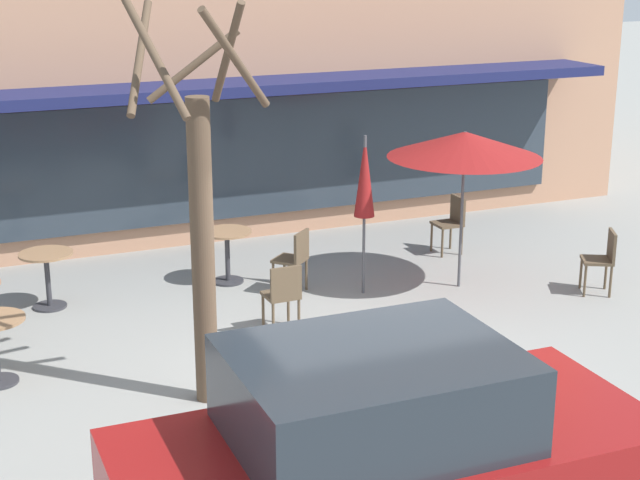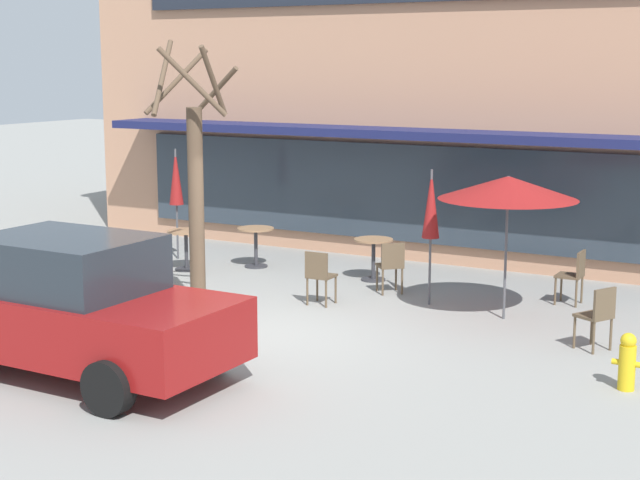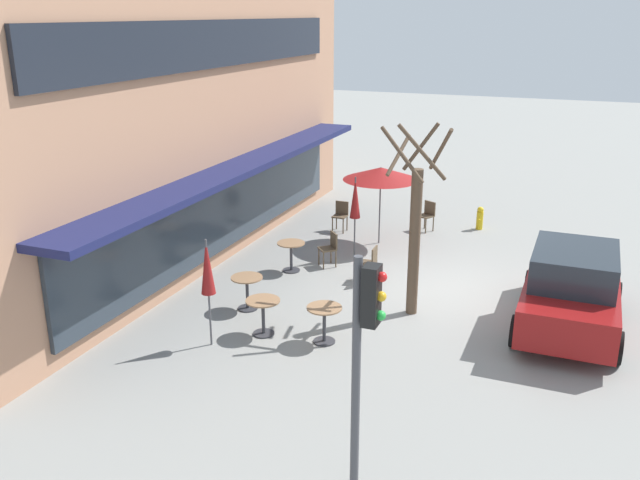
# 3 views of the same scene
# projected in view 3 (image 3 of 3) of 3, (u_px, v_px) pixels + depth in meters

# --- Properties ---
(ground_plane) EXTENTS (80.00, 80.00, 0.00)m
(ground_plane) POSITION_uv_depth(u_px,v_px,m) (451.00, 292.00, 15.92)
(ground_plane) COLOR gray
(building_facade) EXTENTS (16.15, 9.10, 7.68)m
(building_facade) POSITION_uv_depth(u_px,v_px,m) (90.00, 107.00, 18.17)
(building_facade) COLOR tan
(building_facade) RESTS_ON ground
(cafe_table_near_wall) EXTENTS (0.70, 0.70, 0.76)m
(cafe_table_near_wall) POSITION_uv_depth(u_px,v_px,m) (324.00, 318.00, 13.34)
(cafe_table_near_wall) COLOR #333338
(cafe_table_near_wall) RESTS_ON ground
(cafe_table_streetside) EXTENTS (0.70, 0.70, 0.76)m
(cafe_table_streetside) POSITION_uv_depth(u_px,v_px,m) (263.00, 311.00, 13.67)
(cafe_table_streetside) COLOR #333338
(cafe_table_streetside) RESTS_ON ground
(cafe_table_by_tree) EXTENTS (0.70, 0.70, 0.76)m
(cafe_table_by_tree) POSITION_uv_depth(u_px,v_px,m) (291.00, 252.00, 17.06)
(cafe_table_by_tree) COLOR #333338
(cafe_table_by_tree) RESTS_ON ground
(cafe_table_mid_patio) EXTENTS (0.70, 0.70, 0.76)m
(cafe_table_mid_patio) POSITION_uv_depth(u_px,v_px,m) (247.00, 287.00, 14.85)
(cafe_table_mid_patio) COLOR #333338
(cafe_table_mid_patio) RESTS_ON ground
(patio_umbrella_green_folded) EXTENTS (0.28, 0.28, 2.20)m
(patio_umbrella_green_folded) POSITION_uv_depth(u_px,v_px,m) (207.00, 268.00, 12.89)
(patio_umbrella_green_folded) COLOR #4C4C51
(patio_umbrella_green_folded) RESTS_ON ground
(patio_umbrella_cream_folded) EXTENTS (0.28, 0.28, 2.20)m
(patio_umbrella_cream_folded) POSITION_uv_depth(u_px,v_px,m) (355.00, 198.00, 17.69)
(patio_umbrella_cream_folded) COLOR #4C4C51
(patio_umbrella_cream_folded) RESTS_ON ground
(patio_umbrella_corner_open) EXTENTS (2.10, 2.10, 2.20)m
(patio_umbrella_corner_open) POSITION_uv_depth(u_px,v_px,m) (381.00, 174.00, 18.66)
(patio_umbrella_corner_open) COLOR #4C4C51
(patio_umbrella_corner_open) RESTS_ON ground
(cafe_chair_0) EXTENTS (0.41, 0.41, 0.89)m
(cafe_chair_0) POSITION_uv_depth(u_px,v_px,m) (370.00, 261.00, 16.37)
(cafe_chair_0) COLOR brown
(cafe_chair_0) RESTS_ON ground
(cafe_chair_1) EXTENTS (0.57, 0.57, 0.89)m
(cafe_chair_1) POSITION_uv_depth(u_px,v_px,m) (330.00, 246.00, 17.41)
(cafe_chair_1) COLOR brown
(cafe_chair_1) RESTS_ON ground
(cafe_chair_2) EXTENTS (0.40, 0.40, 0.89)m
(cafe_chair_2) POSITION_uv_depth(u_px,v_px,m) (341.00, 214.00, 20.23)
(cafe_chair_2) COLOR brown
(cafe_chair_2) RESTS_ON ground
(cafe_chair_3) EXTENTS (0.54, 0.54, 0.89)m
(cafe_chair_3) POSITION_uv_depth(u_px,v_px,m) (427.00, 214.00, 20.24)
(cafe_chair_3) COLOR brown
(cafe_chair_3) RESTS_ON ground
(parked_sedan) EXTENTS (4.22, 2.05, 1.76)m
(parked_sedan) POSITION_uv_depth(u_px,v_px,m) (572.00, 289.00, 13.84)
(parked_sedan) COLOR maroon
(parked_sedan) RESTS_ON ground
(street_tree) EXTENTS (1.47, 1.46, 4.21)m
(street_tree) POSITION_uv_depth(u_px,v_px,m) (415.00, 227.00, 14.20)
(street_tree) COLOR brown
(street_tree) RESTS_ON ground
(traffic_light_pole) EXTENTS (0.26, 0.44, 3.40)m
(traffic_light_pole) POSITION_uv_depth(u_px,v_px,m) (364.00, 338.00, 8.63)
(traffic_light_pole) COLOR #47474C
(traffic_light_pole) RESTS_ON ground
(fire_hydrant) EXTENTS (0.36, 0.20, 0.71)m
(fire_hydrant) POSITION_uv_depth(u_px,v_px,m) (480.00, 218.00, 20.42)
(fire_hydrant) COLOR gold
(fire_hydrant) RESTS_ON ground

